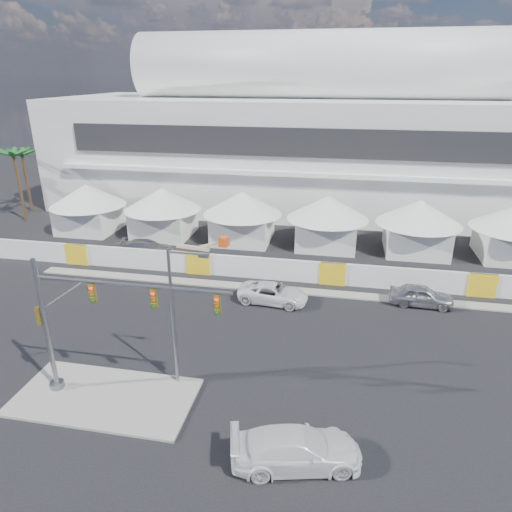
% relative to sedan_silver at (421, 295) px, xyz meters
% --- Properties ---
extents(ground, '(160.00, 160.00, 0.00)m').
position_rel_sedan_silver_xyz_m(ground, '(-12.96, -11.96, -0.83)').
color(ground, black).
rests_on(ground, ground).
extents(median_island, '(10.00, 5.00, 0.15)m').
position_rel_sedan_silver_xyz_m(median_island, '(-18.96, -14.96, -0.75)').
color(median_island, gray).
rests_on(median_island, ground).
extents(stadium, '(80.00, 24.80, 21.98)m').
position_rel_sedan_silver_xyz_m(stadium, '(-4.25, 29.54, 8.62)').
color(stadium, silver).
rests_on(stadium, ground).
extents(tent_row, '(53.40, 8.40, 5.40)m').
position_rel_sedan_silver_xyz_m(tent_row, '(-12.46, 12.04, 2.32)').
color(tent_row, silver).
rests_on(tent_row, ground).
extents(hoarding_fence, '(70.00, 0.25, 2.00)m').
position_rel_sedan_silver_xyz_m(hoarding_fence, '(-6.96, 2.54, 0.17)').
color(hoarding_fence, white).
rests_on(hoarding_fence, ground).
extents(palm_cluster, '(10.60, 10.60, 8.55)m').
position_rel_sedan_silver_xyz_m(palm_cluster, '(-46.42, 17.54, 6.06)').
color(palm_cluster, '#47331E').
rests_on(palm_cluster, ground).
extents(sedan_silver, '(2.15, 4.93, 1.65)m').
position_rel_sedan_silver_xyz_m(sedan_silver, '(0.00, 0.00, 0.00)').
color(sedan_silver, '#A3A3A7').
rests_on(sedan_silver, ground).
extents(pickup_curb, '(3.01, 5.72, 1.53)m').
position_rel_sedan_silver_xyz_m(pickup_curb, '(-11.47, -1.68, -0.06)').
color(pickup_curb, white).
rests_on(pickup_curb, ground).
extents(pickup_near, '(3.86, 6.49, 1.76)m').
position_rel_sedan_silver_xyz_m(pickup_near, '(-7.91, -17.51, 0.05)').
color(pickup_near, white).
rests_on(pickup_near, ground).
extents(lot_car_c, '(2.62, 5.51, 1.55)m').
position_rel_sedan_silver_xyz_m(lot_car_c, '(-25.52, 5.97, -0.05)').
color(lot_car_c, '#97989C').
rests_on(lot_car_c, ground).
extents(traffic_mast, '(10.90, 0.78, 8.02)m').
position_rel_sedan_silver_xyz_m(traffic_mast, '(-19.81, -14.76, 3.78)').
color(traffic_mast, slate).
rests_on(traffic_mast, median_island).
extents(streetlight_median, '(2.31, 0.23, 8.35)m').
position_rel_sedan_silver_xyz_m(streetlight_median, '(-15.18, -12.89, 4.12)').
color(streetlight_median, slate).
rests_on(streetlight_median, median_island).
extents(boom_lift, '(6.36, 1.83, 3.18)m').
position_rel_sedan_silver_xyz_m(boom_lift, '(-20.50, 4.50, 0.03)').
color(boom_lift, '#D94A14').
rests_on(boom_lift, ground).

